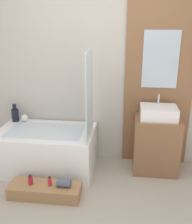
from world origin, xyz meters
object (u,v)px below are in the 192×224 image
at_px(sink, 158,112).
at_px(vase_round_light, 25,118).
at_px(bathtub, 47,149).
at_px(wooden_step_bench, 45,190).
at_px(bottle_soap_secondary, 50,181).
at_px(vase_tall_dark, 15,114).
at_px(bottle_soap_primary, 31,180).

distance_m(sink, vase_round_light, 1.87).
xyz_separation_m(bathtub, wooden_step_bench, (0.15, -0.61, -0.21)).
xyz_separation_m(bathtub, vase_round_light, (-0.40, 0.29, 0.33)).
bearing_deg(sink, bathtub, -174.34).
xyz_separation_m(sink, vase_round_light, (-1.86, 0.15, -0.22)).
xyz_separation_m(sink, bottle_soap_secondary, (-1.24, -0.76, -0.62)).
bearing_deg(bottle_soap_secondary, wooden_step_bench, 180.00).
height_order(vase_tall_dark, bottle_soap_secondary, vase_tall_dark).
relative_size(sink, bottle_soap_secondary, 3.92).
relative_size(vase_tall_dark, bottle_soap_secondary, 2.16).
bearing_deg(sink, wooden_step_bench, -149.87).
distance_m(wooden_step_bench, bottle_soap_primary, 0.21).
relative_size(bathtub, bottle_soap_secondary, 10.81).
bearing_deg(bathtub, bottle_soap_secondary, -70.48).
relative_size(wooden_step_bench, vase_tall_dark, 3.25).
relative_size(sink, vase_round_light, 4.44).
bearing_deg(bottle_soap_primary, sink, 27.25).
relative_size(wooden_step_bench, bottle_soap_primary, 6.88).
height_order(bathtub, wooden_step_bench, bathtub).
relative_size(wooden_step_bench, bottle_soap_secondary, 7.01).
height_order(sink, vase_round_light, sink).
distance_m(bathtub, vase_tall_dark, 0.72).
relative_size(sink, bottle_soap_primary, 3.85).
height_order(sink, bottle_soap_primary, sink).
relative_size(bottle_soap_primary, bottle_soap_secondary, 1.02).
bearing_deg(sink, vase_tall_dark, 175.77).
distance_m(vase_tall_dark, vase_round_light, 0.15).
relative_size(vase_round_light, bottle_soap_secondary, 0.88).
xyz_separation_m(wooden_step_bench, vase_tall_dark, (-0.69, 0.90, 0.59)).
bearing_deg(bottle_soap_primary, bottle_soap_secondary, 0.00).
distance_m(bathtub, bottle_soap_secondary, 0.65).
relative_size(vase_tall_dark, bottle_soap_primary, 2.12).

